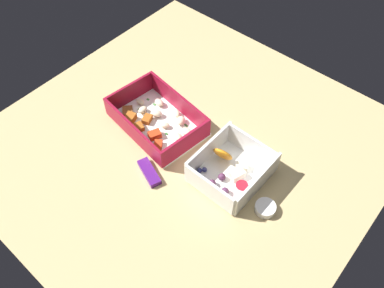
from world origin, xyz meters
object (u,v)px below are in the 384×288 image
at_px(fruit_bowl, 230,170).
at_px(paper_cup_liner, 265,208).
at_px(candy_bar, 149,172).
at_px(pasta_container, 157,121).

height_order(fruit_bowl, paper_cup_liner, fruit_bowl).
distance_m(fruit_bowl, candy_bar, 0.17).
bearing_deg(candy_bar, fruit_bowl, -141.01).
bearing_deg(fruit_bowl, pasta_container, -0.01).
height_order(candy_bar, paper_cup_liner, paper_cup_liner).
xyz_separation_m(pasta_container, candy_bar, (-0.08, 0.11, -0.01)).
relative_size(fruit_bowl, paper_cup_liner, 3.56).
relative_size(pasta_container, paper_cup_liner, 5.41).
xyz_separation_m(fruit_bowl, paper_cup_liner, (-0.10, 0.02, -0.01)).
height_order(pasta_container, candy_bar, pasta_container).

